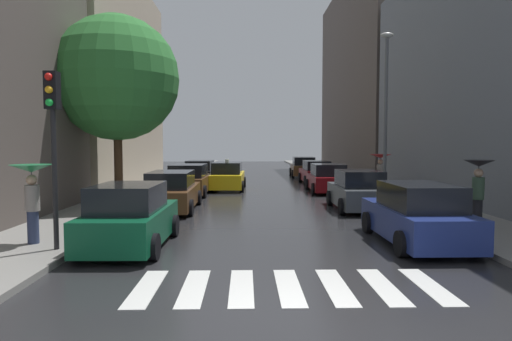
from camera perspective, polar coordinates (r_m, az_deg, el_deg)
ground_plane at (r=30.64m, az=0.19°, el=-1.61°), size 28.00×72.00×0.04m
sidewalk_left at (r=31.14m, az=-11.86°, el=-1.43°), size 3.00×72.00×0.15m
sidewalk_right at (r=31.48m, az=12.10°, el=-1.38°), size 3.00×72.00×0.15m
crosswalk_stripes at (r=8.65m, az=4.29°, el=-14.85°), size 5.85×2.20×0.01m
building_left_mid at (r=31.77m, az=-20.40°, el=10.84°), size 6.00×16.82×13.78m
building_right_mid at (r=42.26m, az=15.22°, el=11.48°), size 6.00×21.08×17.32m
parked_car_left_nearest at (r=11.99m, az=-16.05°, el=-5.96°), size 2.06×4.05×1.69m
parked_car_left_second at (r=18.23m, az=-10.89°, el=-2.75°), size 2.07×4.71×1.61m
parked_car_left_third at (r=23.61m, az=-8.68°, el=-1.28°), size 2.30×4.57×1.63m
parked_car_left_fourth at (r=30.35m, az=-7.23°, el=-0.25°), size 2.27×4.49×1.57m
parked_car_right_nearest at (r=12.75m, az=20.19°, el=-5.51°), size 2.06×4.37×1.66m
parked_car_right_second at (r=18.56m, az=13.14°, el=-2.64°), size 2.11×4.06×1.63m
parked_car_right_third at (r=24.79m, az=9.28°, el=-1.10°), size 2.16×4.18×1.59m
parked_car_right_fourth at (r=30.18m, az=7.81°, el=-0.29°), size 2.03×4.22×1.56m
parked_car_right_fifth at (r=36.33m, az=6.17°, el=0.41°), size 2.27×4.67×1.62m
taxi_midroad at (r=26.00m, az=-3.75°, el=-0.81°), size 2.20×4.57×1.81m
pedestrian_foreground at (r=15.12m, az=26.94°, el=-1.12°), size 0.92×0.92×2.08m
pedestrian_by_kerb at (r=12.64m, az=-27.12°, el=-1.77°), size 1.04×1.04×2.04m
pedestrian_far_side at (r=23.54m, az=15.86°, el=0.81°), size 1.10×1.10×2.03m
street_tree_left at (r=20.08m, az=-17.65°, el=11.33°), size 5.33×5.33×8.04m
traffic_light_left_corner at (r=11.65m, az=-24.92°, el=5.93°), size 0.30×0.42×4.30m
lamp_post_right at (r=20.96m, az=16.52°, el=8.17°), size 0.60×0.28×7.57m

